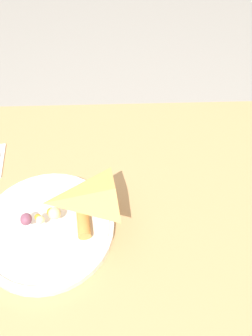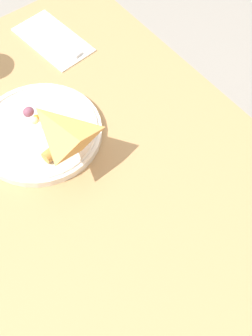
# 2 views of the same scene
# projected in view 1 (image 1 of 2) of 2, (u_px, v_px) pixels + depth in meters

# --- Properties ---
(ground_plane) EXTENTS (6.00, 6.00, 0.00)m
(ground_plane) POSITION_uv_depth(u_px,v_px,m) (130.00, 315.00, 1.20)
(ground_plane) COLOR gray
(dining_table) EXTENTS (1.05, 0.65, 0.71)m
(dining_table) POSITION_uv_depth(u_px,v_px,m) (133.00, 236.00, 0.75)
(dining_table) COLOR #A87F51
(dining_table) RESTS_ON ground_plane
(plate_pizza) EXTENTS (0.25, 0.25, 0.05)m
(plate_pizza) POSITION_uv_depth(u_px,v_px,m) (48.00, 226.00, 0.61)
(plate_pizza) COLOR silver
(plate_pizza) RESTS_ON dining_table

